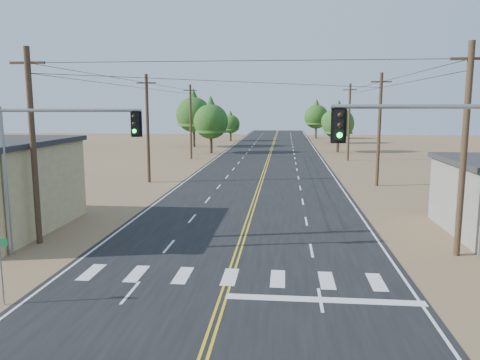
# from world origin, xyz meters

# --- Properties ---
(road) EXTENTS (15.00, 200.00, 0.02)m
(road) POSITION_xyz_m (0.00, 30.00, 0.01)
(road) COLOR black
(road) RESTS_ON ground
(utility_pole_left_near) EXTENTS (1.80, 0.30, 10.00)m
(utility_pole_left_near) POSITION_xyz_m (-10.50, 12.00, 5.12)
(utility_pole_left_near) COLOR #4C3826
(utility_pole_left_near) RESTS_ON ground
(utility_pole_left_mid) EXTENTS (1.80, 0.30, 10.00)m
(utility_pole_left_mid) POSITION_xyz_m (-10.50, 32.00, 5.12)
(utility_pole_left_mid) COLOR #4C3826
(utility_pole_left_mid) RESTS_ON ground
(utility_pole_left_far) EXTENTS (1.80, 0.30, 10.00)m
(utility_pole_left_far) POSITION_xyz_m (-10.50, 52.00, 5.12)
(utility_pole_left_far) COLOR #4C3826
(utility_pole_left_far) RESTS_ON ground
(utility_pole_right_near) EXTENTS (1.80, 0.30, 10.00)m
(utility_pole_right_near) POSITION_xyz_m (10.50, 12.00, 5.12)
(utility_pole_right_near) COLOR #4C3826
(utility_pole_right_near) RESTS_ON ground
(utility_pole_right_mid) EXTENTS (1.80, 0.30, 10.00)m
(utility_pole_right_mid) POSITION_xyz_m (10.50, 32.00, 5.12)
(utility_pole_right_mid) COLOR #4C3826
(utility_pole_right_mid) RESTS_ON ground
(utility_pole_right_far) EXTENTS (1.80, 0.30, 10.00)m
(utility_pole_right_far) POSITION_xyz_m (10.50, 52.00, 5.12)
(utility_pole_right_far) COLOR #4C3826
(utility_pole_right_far) RESTS_ON ground
(signal_mast_left) EXTENTS (6.45, 1.48, 7.09)m
(signal_mast_left) POSITION_xyz_m (-9.00, 10.37, 4.84)
(signal_mast_left) COLOR gray
(signal_mast_left) RESTS_ON ground
(signal_mast_right) EXTENTS (6.30, 0.78, 7.26)m
(signal_mast_right) POSITION_xyz_m (8.16, 6.00, 4.94)
(signal_mast_right) COLOR gray
(signal_mast_right) RESTS_ON ground
(street_sign) EXTENTS (0.73, 0.13, 2.47)m
(street_sign) POSITION_xyz_m (-7.80, 4.54, 1.65)
(street_sign) COLOR gray
(street_sign) RESTS_ON ground
(tree_left_near) EXTENTS (5.26, 5.26, 8.76)m
(tree_left_near) POSITION_xyz_m (-9.00, 59.92, 5.36)
(tree_left_near) COLOR #3F2D1E
(tree_left_near) RESTS_ON ground
(tree_left_mid) EXTENTS (6.16, 6.16, 10.27)m
(tree_left_mid) POSITION_xyz_m (-13.80, 70.90, 6.29)
(tree_left_mid) COLOR #3F2D1E
(tree_left_mid) RESTS_ON ground
(tree_left_far) EXTENTS (3.81, 3.81, 6.34)m
(tree_left_far) POSITION_xyz_m (-9.00, 85.56, 3.88)
(tree_left_far) COLOR #3F2D1E
(tree_left_far) RESTS_ON ground
(tree_right_near) EXTENTS (4.88, 4.88, 8.13)m
(tree_right_near) POSITION_xyz_m (10.40, 63.40, 4.97)
(tree_right_near) COLOR #3F2D1E
(tree_right_near) RESTS_ON ground
(tree_right_mid) EXTENTS (4.54, 4.54, 7.56)m
(tree_right_mid) POSITION_xyz_m (11.37, 81.39, 4.62)
(tree_right_mid) COLOR #3F2D1E
(tree_right_mid) RESTS_ON ground
(tree_right_far) EXTENTS (5.29, 5.29, 8.82)m
(tree_right_far) POSITION_xyz_m (9.00, 94.59, 5.39)
(tree_right_far) COLOR #3F2D1E
(tree_right_far) RESTS_ON ground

